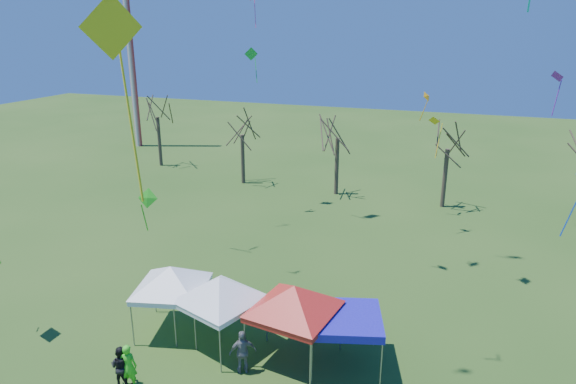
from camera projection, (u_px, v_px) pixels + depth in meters
name	position (u px, v px, depth m)	size (l,w,h in m)	color
radio_mast	(129.00, 32.00, 54.86)	(0.70, 0.70, 25.00)	silver
tree_0	(156.00, 99.00, 48.53)	(3.83, 3.83, 8.44)	#3D2D21
tree_1	(242.00, 117.00, 43.11)	(3.42, 3.42, 7.54)	#3D2D21
tree_2	(338.00, 117.00, 40.05)	(3.71, 3.71, 8.18)	#3D2D21
tree_3	(450.00, 128.00, 37.17)	(3.59, 3.59, 7.91)	#3D2D21
tent_white_west	(171.00, 271.00, 22.35)	(4.02, 4.02, 3.65)	gray
tent_white_mid	(219.00, 282.00, 21.32)	(3.94, 3.94, 3.69)	gray
tent_red	(294.00, 291.00, 20.31)	(4.33, 4.33, 3.87)	gray
tent_blue	(346.00, 319.00, 20.33)	(3.47, 3.47, 2.21)	gray
person_dark	(121.00, 366.00, 19.46)	(0.80, 0.63, 1.65)	black
person_grey	(243.00, 352.00, 20.14)	(1.08, 0.45, 1.84)	slate
person_green	(128.00, 366.00, 19.35)	(0.66, 0.43, 1.81)	#36D121
kite_12	(558.00, 77.00, 32.60)	(1.12, 1.13, 2.91)	purple
kite_13	(251.00, 55.00, 34.64)	(0.93, 0.83, 2.38)	green
kite_19	(427.00, 97.00, 34.95)	(0.72, 0.87, 2.01)	orange
kite_5	(111.00, 29.00, 10.42)	(0.93, 1.32, 4.42)	yellow
kite_22	(435.00, 122.00, 32.23)	(0.95, 0.87, 2.63)	gold
kite_1	(147.00, 199.00, 22.27)	(0.96, 0.57, 2.05)	#209F18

